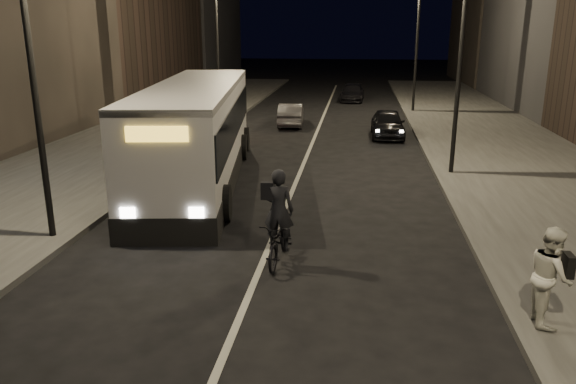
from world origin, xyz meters
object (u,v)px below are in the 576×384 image
(streetlight_left_far, at_px, (221,26))
(city_bus, at_px, (197,129))
(streetlight_right_far, at_px, (414,26))
(pedestrian_woman, at_px, (550,276))
(cyclist_on_bicycle, at_px, (279,232))
(car_mid, at_px, (291,115))
(streetlight_left_near, at_px, (37,25))
(streetlight_right_mid, at_px, (455,25))
(car_near, at_px, (388,123))
(car_far, at_px, (352,93))

(streetlight_left_far, relative_size, city_bus, 0.62)
(streetlight_right_far, bearing_deg, pedestrian_woman, -89.43)
(cyclist_on_bicycle, xyz_separation_m, car_mid, (-1.99, 18.92, -0.15))
(cyclist_on_bicycle, bearing_deg, streetlight_left_near, 177.58)
(streetlight_right_far, bearing_deg, city_bus, -116.48)
(streetlight_right_mid, relative_size, cyclist_on_bicycle, 3.52)
(car_mid, bearing_deg, city_bus, 76.94)
(streetlight_left_near, xyz_separation_m, car_near, (8.93, 15.52, -4.69))
(streetlight_right_far, height_order, car_mid, streetlight_right_far)
(streetlight_right_mid, height_order, pedestrian_woman, streetlight_right_mid)
(cyclist_on_bicycle, xyz_separation_m, car_far, (1.26, 30.28, -0.17))
(city_bus, relative_size, cyclist_on_bicycle, 5.63)
(cyclist_on_bicycle, bearing_deg, city_bus, 123.35)
(city_bus, height_order, car_near, city_bus)
(car_far, bearing_deg, car_near, -79.50)
(streetlight_left_far, bearing_deg, cyclist_on_bicycle, -72.93)
(cyclist_on_bicycle, xyz_separation_m, pedestrian_woman, (5.20, -2.40, 0.30))
(streetlight_right_far, xyz_separation_m, car_mid, (-6.93, -5.75, -4.74))
(streetlight_right_mid, height_order, car_mid, streetlight_right_mid)
(streetlight_right_far, height_order, pedestrian_woman, streetlight_right_far)
(car_mid, bearing_deg, car_far, -110.04)
(streetlight_left_near, height_order, car_mid, streetlight_left_near)
(streetlight_left_far, bearing_deg, car_far, 58.97)
(streetlight_left_far, xyz_separation_m, car_near, (8.93, -2.48, -4.69))
(streetlight_right_far, relative_size, car_near, 2.05)
(city_bus, height_order, pedestrian_woman, city_bus)
(pedestrian_woman, distance_m, car_far, 32.92)
(cyclist_on_bicycle, bearing_deg, car_near, 83.00)
(streetlight_right_far, bearing_deg, car_near, -101.55)
(streetlight_left_far, bearing_deg, car_near, -15.50)
(streetlight_left_near, distance_m, car_near, 18.51)
(streetlight_right_mid, distance_m, car_near, 9.03)
(streetlight_right_far, bearing_deg, streetlight_left_near, -113.96)
(car_far, bearing_deg, streetlight_left_far, -118.37)
(cyclist_on_bicycle, relative_size, car_mid, 0.61)
(city_bus, bearing_deg, streetlight_right_far, 55.74)
(car_far, bearing_deg, car_mid, -103.31)
(city_bus, xyz_separation_m, car_near, (7.09, 9.22, -1.20))
(streetlight_left_near, height_order, cyclist_on_bicycle, streetlight_left_near)
(city_bus, distance_m, car_near, 11.69)
(city_bus, height_order, cyclist_on_bicycle, city_bus)
(streetlight_left_near, distance_m, pedestrian_woman, 12.14)
(car_mid, relative_size, car_far, 0.92)
(pedestrian_woman, bearing_deg, streetlight_right_far, 2.27)
(pedestrian_woman, bearing_deg, streetlight_left_far, 29.13)
(streetlight_left_near, bearing_deg, streetlight_right_far, 66.04)
(streetlight_left_near, relative_size, car_far, 1.98)
(streetlight_right_mid, xyz_separation_m, streetlight_right_far, (0.00, 16.00, 0.00))
(cyclist_on_bicycle, distance_m, car_far, 30.31)
(streetlight_left_far, bearing_deg, streetlight_left_near, -90.00)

